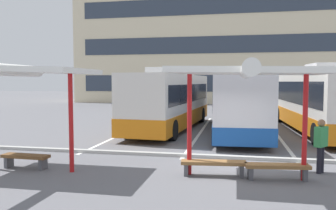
# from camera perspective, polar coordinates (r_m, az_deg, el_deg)

# --- Properties ---
(ground_plane) EXTENTS (160.00, 160.00, 0.00)m
(ground_plane) POSITION_cam_1_polar(r_m,az_deg,el_deg) (11.50, 11.81, -10.19)
(ground_plane) COLOR slate
(terminal_building) EXTENTS (42.69, 11.10, 16.91)m
(terminal_building) POSITION_cam_1_polar(r_m,az_deg,el_deg) (47.84, 11.60, 9.02)
(terminal_building) COLOR beige
(terminal_building) RESTS_ON ground
(coach_bus_0) EXTENTS (3.37, 11.05, 3.55)m
(coach_bus_0) POSITION_cam_1_polar(r_m,az_deg,el_deg) (19.98, 0.51, 0.60)
(coach_bus_0) COLOR silver
(coach_bus_0) RESTS_ON ground
(coach_bus_1) EXTENTS (3.08, 11.32, 3.54)m
(coach_bus_1) POSITION_cam_1_polar(r_m,az_deg,el_deg) (18.93, 11.45, 0.36)
(coach_bus_1) COLOR silver
(coach_bus_1) RESTS_ON ground
(coach_bus_2) EXTENTS (3.14, 12.03, 3.70)m
(coach_bus_2) POSITION_cam_1_polar(r_m,az_deg,el_deg) (20.57, 23.48, 0.60)
(coach_bus_2) COLOR silver
(coach_bus_2) RESTS_ON ground
(lane_stripe_0) EXTENTS (0.16, 14.00, 0.01)m
(lane_stripe_0) POSITION_cam_1_polar(r_m,az_deg,el_deg) (20.00, -6.06, -4.09)
(lane_stripe_0) COLOR white
(lane_stripe_0) RESTS_ON ground
(lane_stripe_1) EXTENTS (0.16, 14.00, 0.01)m
(lane_stripe_1) POSITION_cam_1_polar(r_m,az_deg,el_deg) (19.19, 5.55, -4.43)
(lane_stripe_1) COLOR white
(lane_stripe_1) RESTS_ON ground
(lane_stripe_2) EXTENTS (0.16, 14.00, 0.01)m
(lane_stripe_2) POSITION_cam_1_polar(r_m,az_deg,el_deg) (19.22, 17.65, -4.58)
(lane_stripe_2) COLOR white
(lane_stripe_2) RESTS_ON ground
(waiting_shelter_0) EXTENTS (4.31, 4.72, 3.31)m
(waiting_shelter_0) POSITION_cam_1_polar(r_m,az_deg,el_deg) (11.43, -24.11, 5.04)
(waiting_shelter_0) COLOR red
(waiting_shelter_0) RESTS_ON ground
(bench_0) EXTENTS (1.57, 0.48, 0.45)m
(bench_0) POSITION_cam_1_polar(r_m,az_deg,el_deg) (11.97, -22.74, -8.22)
(bench_0) COLOR brown
(bench_0) RESTS_ON ground
(waiting_shelter_1) EXTENTS (4.26, 4.99, 3.24)m
(waiting_shelter_1) POSITION_cam_1_polar(r_m,az_deg,el_deg) (9.77, 12.99, 5.17)
(waiting_shelter_1) COLOR red
(waiting_shelter_1) RESTS_ON ground
(bench_1) EXTENTS (1.95, 0.62, 0.45)m
(bench_1) POSITION_cam_1_polar(r_m,az_deg,el_deg) (10.31, 7.63, -9.84)
(bench_1) COLOR brown
(bench_1) RESTS_ON ground
(bench_2) EXTENTS (1.83, 0.64, 0.45)m
(bench_2) POSITION_cam_1_polar(r_m,az_deg,el_deg) (10.30, 17.81, -10.02)
(bench_2) COLOR brown
(bench_2) RESTS_ON ground
(platform_kerb) EXTENTS (44.00, 0.24, 0.12)m
(platform_kerb) POSITION_cam_1_polar(r_m,az_deg,el_deg) (12.64, 11.77, -8.62)
(platform_kerb) COLOR #ADADA8
(platform_kerb) RESTS_ON ground
(waiting_passenger_0) EXTENTS (0.47, 0.51, 1.65)m
(waiting_passenger_0) POSITION_cam_1_polar(r_m,az_deg,el_deg) (11.38, 24.22, -5.71)
(waiting_passenger_0) COLOR black
(waiting_passenger_0) RESTS_ON ground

